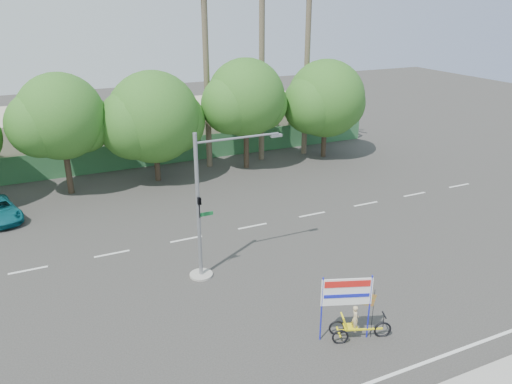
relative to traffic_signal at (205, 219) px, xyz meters
name	(u,v)px	position (x,y,z in m)	size (l,w,h in m)	color
ground	(287,307)	(2.20, -3.98, -2.92)	(120.00, 120.00, 0.00)	#33302D
fence	(159,153)	(2.20, 17.52, -1.92)	(38.00, 0.08, 2.00)	#336B3D
building_left	(17,141)	(-7.80, 22.02, -0.92)	(12.00, 8.00, 4.00)	beige
building_right	(231,121)	(10.20, 22.02, -1.12)	(14.00, 8.00, 3.60)	beige
tree_left	(60,120)	(-4.85, 14.02, 2.14)	(6.66, 5.60, 8.07)	#473828
tree_center	(153,120)	(1.14, 14.02, 1.55)	(7.62, 6.40, 7.85)	#473828
tree_right	(245,101)	(8.15, 14.02, 2.32)	(6.90, 5.80, 8.36)	#473828
tree_far_right	(325,101)	(15.15, 14.02, 1.73)	(7.38, 6.20, 7.94)	#473828
palm_tall	(262,25)	(10.20, 15.52, 7.55)	(3.73, 3.79, 17.45)	#70604C
palm_mid	(308,38)	(14.20, 15.52, 6.48)	(3.73, 3.79, 15.45)	#70604C
palm_short	(206,50)	(5.70, 15.52, 5.94)	(3.73, 3.79, 14.45)	#70604C
traffic_signal	(205,219)	(0.00, 0.00, 0.00)	(4.72, 1.10, 7.00)	gray
trike_billboard	(352,313)	(3.46, -6.86, -1.79)	(2.71, 1.24, 2.81)	black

